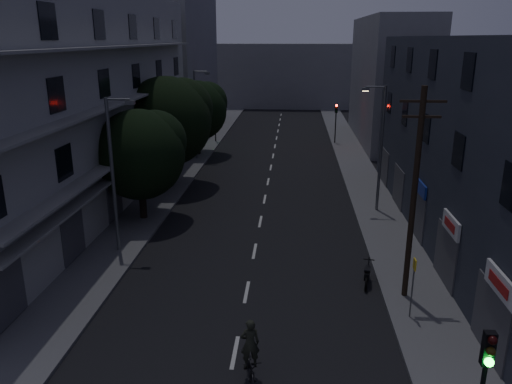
# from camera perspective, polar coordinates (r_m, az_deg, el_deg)

# --- Properties ---
(ground) EXTENTS (160.00, 160.00, 0.00)m
(ground) POSITION_cam_1_polar(r_m,az_deg,el_deg) (40.00, 1.43, 1.40)
(ground) COLOR black
(ground) RESTS_ON ground
(sidewalk_left) EXTENTS (3.00, 90.00, 0.15)m
(sidewalk_left) POSITION_cam_1_polar(r_m,az_deg,el_deg) (41.04, -9.09, 1.70)
(sidewalk_left) COLOR #565659
(sidewalk_left) RESTS_ON ground
(sidewalk_right) EXTENTS (3.00, 90.00, 0.15)m
(sidewalk_right) POSITION_cam_1_polar(r_m,az_deg,el_deg) (40.32, 12.14, 1.24)
(sidewalk_right) COLOR #565659
(sidewalk_right) RESTS_ON ground
(lane_markings) EXTENTS (0.15, 60.50, 0.01)m
(lane_markings) POSITION_cam_1_polar(r_m,az_deg,el_deg) (46.04, 1.84, 3.52)
(lane_markings) COLOR beige
(lane_markings) RESTS_ON ground
(building_left) EXTENTS (7.00, 36.00, 14.00)m
(building_left) POSITION_cam_1_polar(r_m,az_deg,el_deg) (34.61, -19.67, 9.74)
(building_left) COLOR #9E9E99
(building_left) RESTS_ON ground
(building_right) EXTENTS (6.19, 28.00, 11.00)m
(building_right) POSITION_cam_1_polar(r_m,az_deg,el_deg) (29.71, 24.17, 5.22)
(building_right) COLOR #292D37
(building_right) RESTS_ON ground
(building_far_left) EXTENTS (6.00, 20.00, 16.00)m
(building_far_left) POSITION_cam_1_polar(r_m,az_deg,el_deg) (63.07, -8.67, 14.40)
(building_far_left) COLOR slate
(building_far_left) RESTS_ON ground
(building_far_right) EXTENTS (6.00, 20.00, 13.00)m
(building_far_right) POSITION_cam_1_polar(r_m,az_deg,el_deg) (56.51, 14.97, 12.19)
(building_far_right) COLOR slate
(building_far_right) RESTS_ON ground
(building_far_end) EXTENTS (24.00, 8.00, 10.00)m
(building_far_end) POSITION_cam_1_polar(r_m,az_deg,el_deg) (83.67, 3.13, 13.15)
(building_far_end) COLOR slate
(building_far_end) RESTS_ON ground
(tree_near) EXTENTS (5.48, 5.48, 6.76)m
(tree_near) POSITION_cam_1_polar(r_m,az_deg,el_deg) (30.91, -13.07, 4.58)
(tree_near) COLOR black
(tree_near) RESTS_ON sidewalk_left
(tree_mid) EXTENTS (6.62, 6.62, 8.14)m
(tree_mid) POSITION_cam_1_polar(r_m,az_deg,el_deg) (37.78, -10.03, 8.34)
(tree_mid) COLOR black
(tree_mid) RESTS_ON sidewalk_left
(tree_far) EXTENTS (5.64, 5.64, 6.98)m
(tree_far) POSITION_cam_1_polar(r_m,az_deg,el_deg) (48.08, -6.70, 9.48)
(tree_far) COLOR black
(tree_far) RESTS_ON sidewalk_left
(traffic_signal_near) EXTENTS (0.28, 0.37, 4.10)m
(traffic_signal_near) POSITION_cam_1_polar(r_m,az_deg,el_deg) (14.02, 24.70, -18.41)
(traffic_signal_near) COLOR black
(traffic_signal_near) RESTS_ON sidewalk_right
(traffic_signal_far_right) EXTENTS (0.28, 0.37, 4.10)m
(traffic_signal_far_right) POSITION_cam_1_polar(r_m,az_deg,el_deg) (53.79, 9.13, 8.66)
(traffic_signal_far_right) COLOR black
(traffic_signal_far_right) RESTS_ON sidewalk_right
(traffic_signal_far_left) EXTENTS (0.28, 0.37, 4.10)m
(traffic_signal_far_left) POSITION_cam_1_polar(r_m,az_deg,el_deg) (54.08, -4.70, 8.87)
(traffic_signal_far_left) COLOR black
(traffic_signal_far_left) RESTS_ON sidewalk_left
(street_lamp_left_near) EXTENTS (1.51, 0.25, 8.00)m
(street_lamp_left_near) POSITION_cam_1_polar(r_m,az_deg,el_deg) (26.26, -15.90, 2.65)
(street_lamp_left_near) COLOR slate
(street_lamp_left_near) RESTS_ON sidewalk_left
(street_lamp_right) EXTENTS (1.51, 0.25, 8.00)m
(street_lamp_right) POSITION_cam_1_polar(r_m,az_deg,el_deg) (32.43, 13.95, 5.50)
(street_lamp_right) COLOR #595B61
(street_lamp_right) RESTS_ON sidewalk_right
(street_lamp_left_far) EXTENTS (1.51, 0.25, 8.00)m
(street_lamp_left_far) POSITION_cam_1_polar(r_m,az_deg,el_deg) (46.11, -6.81, 9.24)
(street_lamp_left_far) COLOR slate
(street_lamp_left_far) RESTS_ON sidewalk_left
(utility_pole) EXTENTS (1.80, 0.24, 9.00)m
(utility_pole) POSITION_cam_1_polar(r_m,az_deg,el_deg) (21.42, 17.64, 0.01)
(utility_pole) COLOR black
(utility_pole) RESTS_ON sidewalk_right
(bus_stop_sign) EXTENTS (0.06, 0.35, 2.52)m
(bus_stop_sign) POSITION_cam_1_polar(r_m,az_deg,el_deg) (20.83, 17.55, -9.29)
(bus_stop_sign) COLOR #595B60
(bus_stop_sign) RESTS_ON sidewalk_right
(motorcycle) EXTENTS (0.61, 1.77, 1.15)m
(motorcycle) POSITION_cam_1_polar(r_m,az_deg,el_deg) (23.79, 12.60, -9.29)
(motorcycle) COLOR black
(motorcycle) RESTS_ON ground
(cyclist) EXTENTS (0.99, 1.84, 2.21)m
(cyclist) POSITION_cam_1_polar(r_m,az_deg,el_deg) (17.40, -0.68, -18.52)
(cyclist) COLOR black
(cyclist) RESTS_ON ground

